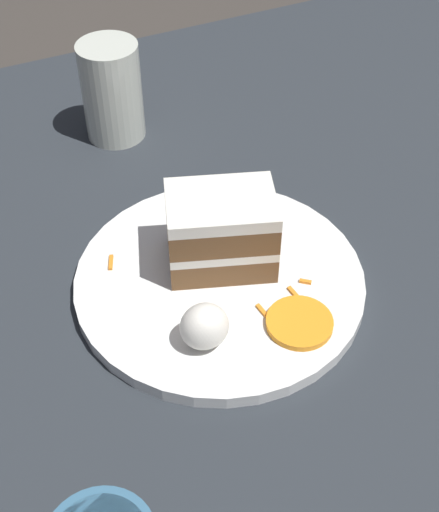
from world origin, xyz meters
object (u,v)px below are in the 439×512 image
orange_garnish (299,323)px  plate (219,281)px  cake_slice (221,231)px  cream_dollop (202,327)px  drinking_glass (113,97)px

orange_garnish → plate: bearing=114.9°
cake_slice → orange_garnish: (0.03, -0.11, -0.04)m
cake_slice → cream_dollop: size_ratio=2.74×
plate → drinking_glass: (-0.01, 0.30, 0.05)m
cream_dollop → drinking_glass: (0.04, 0.37, 0.02)m
plate → cake_slice: (0.01, 0.02, 0.05)m
cake_slice → drinking_glass: drinking_glass is taller
plate → cream_dollop: size_ratio=6.43×
orange_garnish → cake_slice: bearing=105.4°
cream_dollop → orange_garnish: cream_dollop is taller
cream_dollop → orange_garnish: 0.10m
plate → cake_slice: size_ratio=2.35×
plate → orange_garnish: orange_garnish is taller
cake_slice → cream_dollop: bearing=164.7°
plate → drinking_glass: bearing=91.3°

